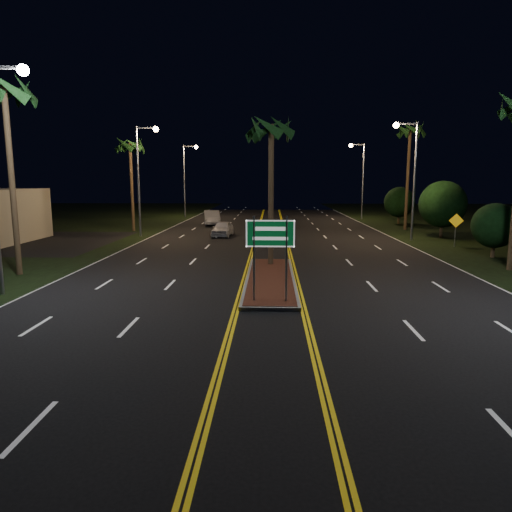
{
  "coord_description": "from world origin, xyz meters",
  "views": [
    {
      "loc": [
        0.04,
        -13.85,
        4.61
      ],
      "look_at": [
        -0.52,
        2.56,
        1.9
      ],
      "focal_mm": 32.0,
      "sensor_mm": 36.0,
      "label": 1
    }
  ],
  "objects_px": {
    "palm_right_far": "(410,131)",
    "shrub_near": "(495,226)",
    "palm_left_far": "(130,146)",
    "shrub_mid": "(443,204)",
    "palm_median": "(271,129)",
    "median_island": "(270,279)",
    "streetlight_left_far": "(187,172)",
    "warning_sign": "(456,225)",
    "streetlight_left_mid": "(142,168)",
    "car_far": "(212,217)",
    "highway_sign": "(270,242)",
    "streetlight_right_mid": "(410,167)",
    "streetlight_right_far": "(360,172)",
    "palm_left_near": "(4,93)",
    "car_near": "(223,227)",
    "shrub_far": "(399,202)"
  },
  "relations": [
    {
      "from": "streetlight_right_mid",
      "to": "streetlight_left_mid",
      "type": "bearing_deg",
      "value": 174.62
    },
    {
      "from": "palm_left_far",
      "to": "streetlight_right_mid",
      "type": "bearing_deg",
      "value": -14.37
    },
    {
      "from": "streetlight_right_far",
      "to": "palm_left_far",
      "type": "distance_m",
      "value": 27.36
    },
    {
      "from": "palm_median",
      "to": "shrub_near",
      "type": "relative_size",
      "value": 2.52
    },
    {
      "from": "streetlight_left_mid",
      "to": "warning_sign",
      "type": "distance_m",
      "value": 24.58
    },
    {
      "from": "palm_median",
      "to": "shrub_far",
      "type": "xyz_separation_m",
      "value": [
        13.8,
        25.5,
        -4.94
      ]
    },
    {
      "from": "palm_right_far",
      "to": "car_far",
      "type": "relative_size",
      "value": 1.96
    },
    {
      "from": "streetlight_left_mid",
      "to": "palm_median",
      "type": "bearing_deg",
      "value": -51.83
    },
    {
      "from": "streetlight_right_mid",
      "to": "palm_left_near",
      "type": "bearing_deg",
      "value": -148.8
    },
    {
      "from": "car_near",
      "to": "streetlight_right_far",
      "type": "bearing_deg",
      "value": 54.65
    },
    {
      "from": "streetlight_right_mid",
      "to": "streetlight_right_far",
      "type": "xyz_separation_m",
      "value": [
        0.0,
        20.0,
        0.0
      ]
    },
    {
      "from": "shrub_near",
      "to": "shrub_mid",
      "type": "bearing_deg",
      "value": 87.14
    },
    {
      "from": "streetlight_left_far",
      "to": "streetlight_right_far",
      "type": "relative_size",
      "value": 1.0
    },
    {
      "from": "palm_left_far",
      "to": "shrub_near",
      "type": "height_order",
      "value": "palm_left_far"
    },
    {
      "from": "palm_left_near",
      "to": "shrub_near",
      "type": "relative_size",
      "value": 2.97
    },
    {
      "from": "shrub_mid",
      "to": "streetlight_right_far",
      "type": "bearing_deg",
      "value": 100.66
    },
    {
      "from": "highway_sign",
      "to": "shrub_near",
      "type": "bearing_deg",
      "value": 39.69
    },
    {
      "from": "palm_left_far",
      "to": "shrub_mid",
      "type": "relative_size",
      "value": 1.9
    },
    {
      "from": "palm_median",
      "to": "shrub_near",
      "type": "xyz_separation_m",
      "value": [
        13.5,
        3.5,
        -5.33
      ]
    },
    {
      "from": "median_island",
      "to": "streetlight_right_far",
      "type": "bearing_deg",
      "value": 73.13
    },
    {
      "from": "shrub_mid",
      "to": "palm_left_near",
      "type": "bearing_deg",
      "value": -148.88
    },
    {
      "from": "car_far",
      "to": "warning_sign",
      "type": "height_order",
      "value": "warning_sign"
    },
    {
      "from": "shrub_mid",
      "to": "car_near",
      "type": "xyz_separation_m",
      "value": [
        -18.08,
        0.23,
        -1.99
      ]
    },
    {
      "from": "palm_median",
      "to": "highway_sign",
      "type": "bearing_deg",
      "value": -90.0
    },
    {
      "from": "highway_sign",
      "to": "streetlight_left_mid",
      "type": "xyz_separation_m",
      "value": [
        -10.61,
        21.2,
        3.25
      ]
    },
    {
      "from": "streetlight_left_mid",
      "to": "palm_right_far",
      "type": "height_order",
      "value": "palm_right_far"
    },
    {
      "from": "palm_median",
      "to": "palm_right_far",
      "type": "bearing_deg",
      "value": 56.72
    },
    {
      "from": "median_island",
      "to": "streetlight_left_far",
      "type": "height_order",
      "value": "streetlight_left_far"
    },
    {
      "from": "streetlight_left_mid",
      "to": "streetlight_right_far",
      "type": "relative_size",
      "value": 1.0
    },
    {
      "from": "palm_left_far",
      "to": "shrub_far",
      "type": "xyz_separation_m",
      "value": [
        26.6,
        8.0,
        -5.41
      ]
    },
    {
      "from": "shrub_near",
      "to": "shrub_mid",
      "type": "relative_size",
      "value": 0.71
    },
    {
      "from": "palm_right_far",
      "to": "warning_sign",
      "type": "relative_size",
      "value": 4.39
    },
    {
      "from": "highway_sign",
      "to": "streetlight_left_far",
      "type": "distance_m",
      "value": 42.67
    },
    {
      "from": "median_island",
      "to": "warning_sign",
      "type": "xyz_separation_m",
      "value": [
        13.0,
        11.56,
        1.43
      ]
    },
    {
      "from": "highway_sign",
      "to": "palm_right_far",
      "type": "relative_size",
      "value": 0.31
    },
    {
      "from": "streetlight_left_mid",
      "to": "car_far",
      "type": "distance_m",
      "value": 12.08
    },
    {
      "from": "palm_left_near",
      "to": "palm_left_far",
      "type": "bearing_deg",
      "value": 90.86
    },
    {
      "from": "shrub_near",
      "to": "palm_left_near",
      "type": "bearing_deg",
      "value": -167.01
    },
    {
      "from": "streetlight_left_mid",
      "to": "streetlight_right_far",
      "type": "xyz_separation_m",
      "value": [
        21.23,
        18.0,
        0.0
      ]
    },
    {
      "from": "streetlight_left_far",
      "to": "warning_sign",
      "type": "relative_size",
      "value": 3.84
    },
    {
      "from": "streetlight_left_far",
      "to": "palm_left_near",
      "type": "bearing_deg",
      "value": -93.0
    },
    {
      "from": "palm_right_far",
      "to": "car_far",
      "type": "distance_m",
      "value": 21.23
    },
    {
      "from": "streetlight_left_mid",
      "to": "shrub_near",
      "type": "distance_m",
      "value": 26.37
    },
    {
      "from": "median_island",
      "to": "shrub_near",
      "type": "height_order",
      "value": "shrub_near"
    },
    {
      "from": "median_island",
      "to": "palm_right_far",
      "type": "distance_m",
      "value": 27.84
    },
    {
      "from": "median_island",
      "to": "car_near",
      "type": "bearing_deg",
      "value": 103.32
    },
    {
      "from": "shrub_near",
      "to": "shrub_mid",
      "type": "distance_m",
      "value": 10.04
    },
    {
      "from": "palm_median",
      "to": "streetlight_left_mid",
      "type": "bearing_deg",
      "value": 128.17
    },
    {
      "from": "highway_sign",
      "to": "warning_sign",
      "type": "relative_size",
      "value": 1.36
    },
    {
      "from": "palm_right_far",
      "to": "shrub_near",
      "type": "distance_m",
      "value": 17.56
    }
  ]
}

